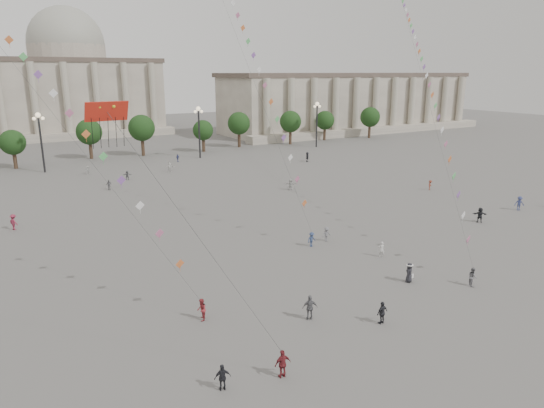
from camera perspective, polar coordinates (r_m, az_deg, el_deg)
ground at (r=38.21m, az=11.74°, el=-12.30°), size 360.00×360.00×0.00m
hall_east at (r=154.31m, az=9.26°, el=11.72°), size 84.00×26.22×17.20m
hall_central at (r=155.65m, az=-22.57°, el=12.96°), size 48.30×34.30×35.50m
tree_row at (r=105.96m, az=-17.83°, el=8.00°), size 137.12×5.12×8.00m
lamp_post_mid_west at (r=95.54m, az=-25.64°, el=7.71°), size 2.00×0.90×10.65m
lamp_post_mid_east at (r=102.63m, az=-8.60°, el=9.44°), size 2.00×0.90×10.65m
lamp_post_far_east at (r=117.20m, az=5.31°, el=10.26°), size 2.00×0.90×10.65m
person_crowd_0 at (r=99.66m, az=-11.04°, el=5.33°), size 0.95×0.68×1.50m
person_crowd_3 at (r=63.24m, az=23.27°, el=-1.19°), size 1.66×1.49×1.83m
person_crowd_4 at (r=91.73m, az=-20.84°, el=3.76°), size 1.05×1.42×1.49m
person_crowd_6 at (r=52.00m, az=6.44°, el=-3.55°), size 1.05×0.64×1.58m
person_crowd_7 at (r=74.19m, az=2.19°, el=2.32°), size 1.66×1.19×1.73m
person_crowd_8 at (r=77.92m, az=18.11°, el=2.12°), size 1.14×0.99×1.53m
person_crowd_9 at (r=98.19m, az=4.18°, el=5.55°), size 1.52×1.78×1.93m
person_crowd_12 at (r=84.88m, az=-16.66°, el=3.27°), size 1.49×0.80×1.53m
person_crowd_13 at (r=48.62m, az=12.75°, el=-5.21°), size 0.68×0.63×1.56m
person_crowd_14 at (r=70.91m, az=27.09°, el=0.07°), size 1.38×1.29×1.87m
person_crowd_16 at (r=78.31m, az=-18.64°, el=2.14°), size 0.96×0.56×1.53m
person_crowd_17 at (r=62.73m, az=-28.11°, el=-1.89°), size 1.21×1.37×1.84m
person_crowd_18 at (r=89.54m, az=-11.93°, el=4.26°), size 1.69×0.72×1.76m
tourist_0 at (r=30.03m, az=1.27°, el=-18.28°), size 1.07×0.49×1.78m
tourist_1 at (r=29.22m, az=-5.83°, el=-19.63°), size 1.01×0.59×1.61m
tourist_3 at (r=36.09m, az=4.49°, el=-12.05°), size 1.20×0.87×1.90m
tourist_4 at (r=36.37m, az=12.84°, el=-12.36°), size 1.03×0.51×1.70m
kite_flyer_0 at (r=36.29m, az=-8.29°, el=-12.21°), size 0.92×1.01×1.67m
kite_flyer_1 at (r=50.32m, az=4.68°, el=-4.17°), size 1.06×0.68×1.55m
kite_flyer_2 at (r=44.61m, az=22.52°, el=-7.91°), size 0.92×0.99×1.62m
hat_person at (r=43.55m, az=15.85°, el=-7.73°), size 1.00×0.90×1.72m
dragon_kite at (r=26.78m, az=-18.55°, el=8.59°), size 5.00×2.77×16.66m
kite_train_west at (r=51.25m, az=-29.04°, el=16.64°), size 17.73×38.93×55.64m
kite_train_east at (r=71.86m, az=17.17°, el=15.58°), size 35.91×46.80×68.03m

